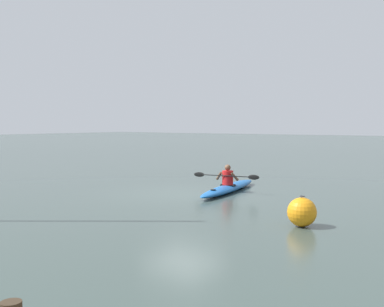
% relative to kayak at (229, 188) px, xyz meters
% --- Properties ---
extents(ground_plane, '(160.00, 160.00, 0.00)m').
position_rel_kayak_xyz_m(ground_plane, '(0.97, 1.37, -0.13)').
color(ground_plane, '#384742').
extents(kayak, '(1.47, 4.84, 0.26)m').
position_rel_kayak_xyz_m(kayak, '(0.00, 0.00, 0.00)').
color(kayak, '#1959A5').
rests_on(kayak, ground).
extents(kayaker, '(2.39, 0.62, 0.71)m').
position_rel_kayak_xyz_m(kayaker, '(-0.02, 0.14, 0.42)').
color(kayaker, red).
rests_on(kayaker, kayak).
extents(mooring_buoy_white_far, '(0.69, 0.69, 0.73)m').
position_rel_kayak_xyz_m(mooring_buoy_white_far, '(-4.29, 3.87, 0.21)').
color(mooring_buoy_white_far, orange).
rests_on(mooring_buoy_white_far, ground).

